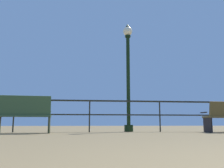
# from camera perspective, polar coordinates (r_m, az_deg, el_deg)

# --- Properties ---
(pier_railing) EXTENTS (25.43, 0.05, 1.01)m
(pier_railing) POSITION_cam_1_polar(r_m,az_deg,el_deg) (8.05, 3.08, -5.61)
(pier_railing) COLOR black
(pier_railing) RESTS_ON ground_plane
(bench_near_left) EXTENTS (1.44, 0.70, 1.01)m
(bench_near_left) POSITION_cam_1_polar(r_m,az_deg,el_deg) (7.17, -19.61, -6.31)
(bench_near_left) COLOR #325032
(bench_near_left) RESTS_ON ground_plane
(lamppost_center) EXTENTS (0.32, 0.32, 3.72)m
(lamppost_center) POSITION_cam_1_polar(r_m,az_deg,el_deg) (8.45, 3.74, 3.30)
(lamppost_center) COLOR black
(lamppost_center) RESTS_ON ground_plane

